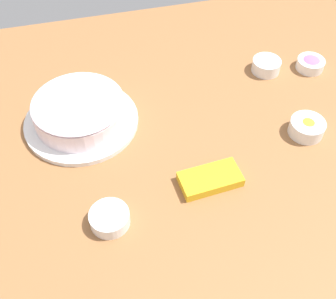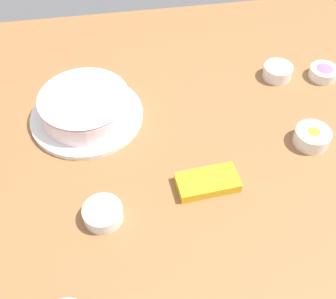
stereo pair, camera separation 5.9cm
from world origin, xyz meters
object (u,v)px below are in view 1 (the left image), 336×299
object	(u,v)px
sprinkle_bowl_yellow	(307,127)
sprinkle_bowl_pink	(311,63)
sprinkle_bowl_green	(110,218)
sprinkle_bowl_rainbow	(266,65)
frosted_cake	(80,112)
candy_box_lower	(211,180)

from	to	relation	value
sprinkle_bowl_yellow	sprinkle_bowl_pink	world-z (taller)	sprinkle_bowl_yellow
sprinkle_bowl_green	sprinkle_bowl_rainbow	xyz separation A→B (m)	(0.53, 0.40, 0.00)
frosted_cake	sprinkle_bowl_pink	size ratio (longest dim) A/B	3.70
sprinkle_bowl_green	sprinkle_bowl_rainbow	world-z (taller)	sprinkle_bowl_rainbow
frosted_cake	sprinkle_bowl_rainbow	xyz separation A→B (m)	(0.56, 0.08, -0.02)
sprinkle_bowl_rainbow	sprinkle_bowl_green	bearing A→B (deg)	-143.03
sprinkle_bowl_green	sprinkle_bowl_rainbow	size ratio (longest dim) A/B	1.06
sprinkle_bowl_yellow	candy_box_lower	xyz separation A→B (m)	(-0.29, -0.09, -0.01)
sprinkle_bowl_green	frosted_cake	bearing A→B (deg)	94.50
sprinkle_bowl_pink	sprinkle_bowl_green	xyz separation A→B (m)	(-0.67, -0.38, 0.00)
frosted_cake	sprinkle_bowl_yellow	bearing A→B (deg)	-17.66
sprinkle_bowl_pink	candy_box_lower	xyz separation A→B (m)	(-0.42, -0.33, -0.01)
sprinkle_bowl_yellow	sprinkle_bowl_pink	xyz separation A→B (m)	(0.13, 0.24, -0.00)
sprinkle_bowl_yellow	candy_box_lower	distance (m)	0.30
frosted_cake	sprinkle_bowl_rainbow	distance (m)	0.56
frosted_cake	candy_box_lower	size ratio (longest dim) A/B	2.09
frosted_cake	sprinkle_bowl_rainbow	bearing A→B (deg)	8.41
sprinkle_bowl_green	candy_box_lower	distance (m)	0.25
candy_box_lower	frosted_cake	bearing A→B (deg)	130.36
sprinkle_bowl_yellow	sprinkle_bowl_green	xyz separation A→B (m)	(-0.54, -0.14, -0.00)
frosted_cake	sprinkle_bowl_green	xyz separation A→B (m)	(0.03, -0.32, -0.02)
candy_box_lower	sprinkle_bowl_yellow	bearing A→B (deg)	13.37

